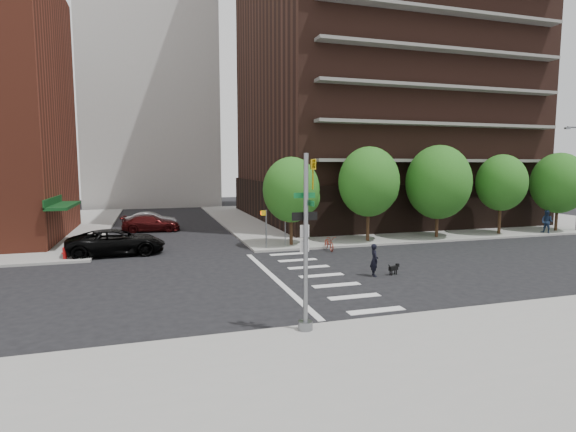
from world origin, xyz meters
The scene contains 19 objects.
ground centered at (0.00, 0.00, 0.00)m, with size 120.00×120.00×0.00m, color black.
sidewalk_ne centered at (20.50, 23.50, 0.07)m, with size 39.00×33.00×0.15m, color gray.
crosswalk centered at (2.21, 0.00, 0.01)m, with size 3.85×13.00×0.01m.
apartment_tower centered at (18.00, 24.00, 20.91)m, with size 26.65×25.50×45.00m.
tree_a centered at (4.00, 8.50, 4.04)m, with size 4.00×4.00×5.90m.
tree_b centered at (10.00, 8.50, 4.54)m, with size 4.50×4.50×6.65m.
tree_c centered at (16.00, 8.50, 4.45)m, with size 5.00×5.00×6.80m.
tree_d centered at (22.00, 8.50, 4.34)m, with size 4.00×4.00×6.20m.
tree_e centered at (28.00, 8.50, 4.25)m, with size 4.50×4.50×6.35m.
traffic_signal centered at (-0.47, -7.49, 2.70)m, with size 0.90×0.75×6.00m.
pedestrian_signal centered at (2.32, 7.92, 1.85)m, with size 2.18×0.67×2.60m.
fire_hydrant centered at (-10.50, 7.80, 0.55)m, with size 0.24×0.24×0.73m.
parked_car_black centered at (-7.64, 9.00, 0.84)m, with size 6.02×2.78×1.67m, color black.
parked_car_maroon centered at (-5.50, 19.11, 0.72)m, with size 4.93×2.00×1.43m, color #430E0F.
parked_car_silver centered at (-5.50, 21.05, 0.75)m, with size 4.54×1.58×1.50m, color #A4A7AB.
scooter centered at (6.09, 6.50, 0.49)m, with size 0.65×1.87×0.98m, color #9B3424.
dog_walker centered at (5.59, -0.89, 0.85)m, with size 0.41×0.62×1.70m, color black.
dog centered at (6.74, -0.93, 0.36)m, with size 0.68×0.35×0.56m.
pedestrian_far centered at (25.92, 7.50, 1.11)m, with size 0.73×0.93×1.92m, color navy.
Camera 1 is at (-5.39, -21.50, 5.74)m, focal length 28.00 mm.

